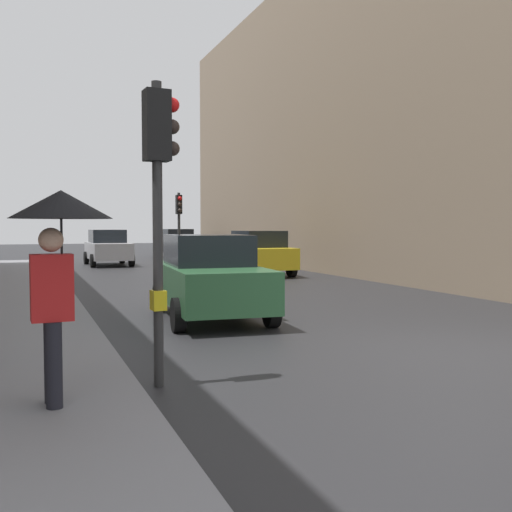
% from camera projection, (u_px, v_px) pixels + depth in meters
% --- Properties ---
extents(ground_plane, '(120.00, 120.00, 0.00)m').
position_uv_depth(ground_plane, '(455.00, 350.00, 9.29)').
color(ground_plane, '#28282B').
extents(sidewalk_kerb, '(3.34, 40.00, 0.16)m').
position_uv_depth(sidewalk_kerb, '(2.00, 315.00, 12.41)').
color(sidewalk_kerb, gray).
rests_on(sidewalk_kerb, ground).
extents(building_facade_right, '(12.00, 34.86, 13.19)m').
position_uv_depth(building_facade_right, '(435.00, 123.00, 26.66)').
color(building_facade_right, gray).
rests_on(building_facade_right, ground).
extents(traffic_light_near_left, '(0.44, 0.26, 3.66)m').
position_uv_depth(traffic_light_near_left, '(159.00, 178.00, 7.07)').
color(traffic_light_near_left, '#2D2D2D').
rests_on(traffic_light_near_left, ground).
extents(traffic_light_far_median, '(0.24, 0.43, 3.41)m').
position_uv_depth(traffic_light_far_median, '(179.00, 217.00, 26.01)').
color(traffic_light_far_median, '#2D2D2D').
rests_on(traffic_light_far_median, ground).
extents(car_dark_suv, '(2.16, 4.27, 1.76)m').
position_uv_depth(car_dark_suv, '(176.00, 243.00, 36.52)').
color(car_dark_suv, black).
rests_on(car_dark_suv, ground).
extents(car_green_estate, '(2.28, 4.33, 1.76)m').
position_uv_depth(car_green_estate, '(210.00, 277.00, 12.39)').
color(car_green_estate, '#2D6038').
rests_on(car_green_estate, ground).
extents(car_silver_hatchback, '(2.08, 4.23, 1.76)m').
position_uv_depth(car_silver_hatchback, '(108.00, 248.00, 29.25)').
color(car_silver_hatchback, '#BCBCC1').
rests_on(car_silver_hatchback, ground).
extents(car_yellow_taxi, '(2.04, 4.21, 1.76)m').
position_uv_depth(car_yellow_taxi, '(257.00, 253.00, 23.33)').
color(car_yellow_taxi, yellow).
rests_on(car_yellow_taxi, ground).
extents(pedestrian_with_umbrella, '(1.00, 1.00, 2.14)m').
position_uv_depth(pedestrian_with_umbrella, '(58.00, 237.00, 5.83)').
color(pedestrian_with_umbrella, black).
rests_on(pedestrian_with_umbrella, sidewalk_kerb).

